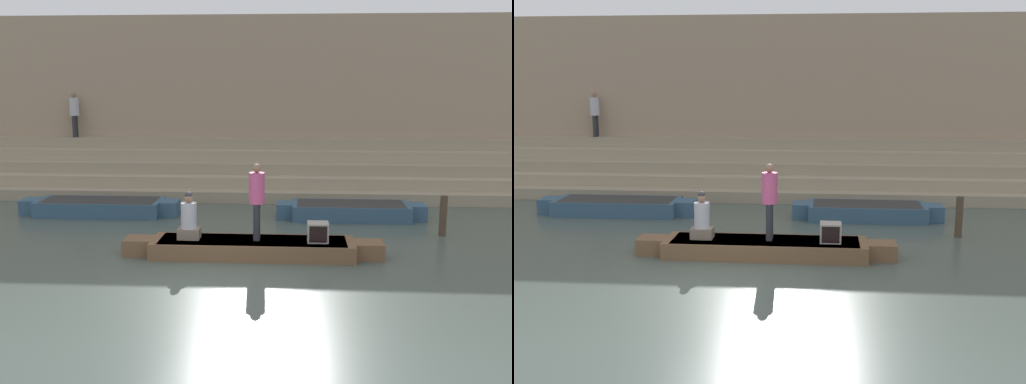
# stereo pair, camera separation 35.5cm
# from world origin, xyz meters

# --- Properties ---
(ground_plane) EXTENTS (120.00, 120.00, 0.00)m
(ground_plane) POSITION_xyz_m (0.00, 0.00, 0.00)
(ground_plane) COLOR #47544C
(ghat_steps) EXTENTS (36.00, 3.26, 1.88)m
(ghat_steps) POSITION_xyz_m (0.00, 10.11, 0.69)
(ghat_steps) COLOR gray
(ghat_steps) RESTS_ON ground
(back_wall) EXTENTS (34.20, 1.28, 6.35)m
(back_wall) POSITION_xyz_m (0.00, 11.90, 3.15)
(back_wall) COLOR tan
(back_wall) RESTS_ON ground
(rowboat_main) EXTENTS (5.99, 1.28, 0.39)m
(rowboat_main) POSITION_xyz_m (0.72, 2.21, 0.21)
(rowboat_main) COLOR brown
(rowboat_main) RESTS_ON ground
(person_standing) EXTENTS (0.36, 0.36, 1.77)m
(person_standing) POSITION_xyz_m (0.82, 2.27, 1.40)
(person_standing) COLOR #28282D
(person_standing) RESTS_ON rowboat_main
(person_rowing) EXTENTS (0.51, 0.40, 1.11)m
(person_rowing) POSITION_xyz_m (-0.76, 2.24, 0.83)
(person_rowing) COLOR #756656
(person_rowing) RESTS_ON rowboat_main
(tv_set) EXTENTS (0.48, 0.43, 0.45)m
(tv_set) POSITION_xyz_m (2.22, 2.16, 0.61)
(tv_set) COLOR #9E998E
(tv_set) RESTS_ON rowboat_main
(moored_boat_shore) EXTENTS (4.78, 1.34, 0.46)m
(moored_boat_shore) POSITION_xyz_m (-4.18, 6.20, 0.24)
(moored_boat_shore) COLOR #33516B
(moored_boat_shore) RESTS_ON ground
(moored_boat_distant) EXTENTS (4.34, 1.34, 0.46)m
(moored_boat_distant) POSITION_xyz_m (3.32, 6.17, 0.24)
(moored_boat_distant) COLOR #33516B
(moored_boat_distant) RESTS_ON ground
(mooring_post) EXTENTS (0.19, 0.19, 1.07)m
(mooring_post) POSITION_xyz_m (5.55, 4.37, 0.53)
(mooring_post) COLOR #473828
(mooring_post) RESTS_ON ground
(person_on_steps) EXTENTS (0.35, 0.35, 1.67)m
(person_on_steps) POSITION_xyz_m (-6.61, 10.98, 2.84)
(person_on_steps) COLOR #28282D
(person_on_steps) RESTS_ON ghat_steps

